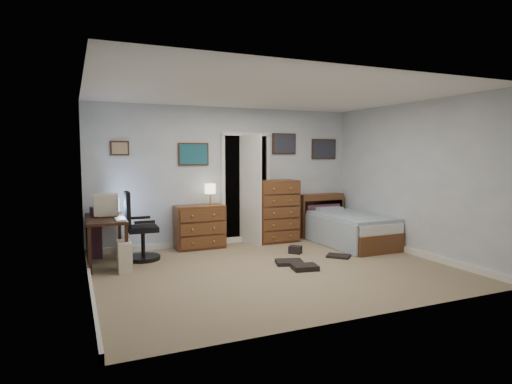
% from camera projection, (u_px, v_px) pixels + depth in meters
% --- Properties ---
extents(floor, '(5.00, 4.00, 0.02)m').
position_uv_depth(floor, '(275.00, 270.00, 6.16)').
color(floor, tan).
rests_on(floor, ground).
extents(computer_desk, '(0.58, 1.23, 0.70)m').
position_uv_depth(computer_desk, '(100.00, 228.00, 6.42)').
color(computer_desk, black).
rests_on(computer_desk, floor).
extents(crt_monitor, '(0.37, 0.34, 0.34)m').
position_uv_depth(crt_monitor, '(106.00, 205.00, 6.56)').
color(crt_monitor, beige).
rests_on(crt_monitor, computer_desk).
extents(keyboard, '(0.15, 0.38, 0.02)m').
position_uv_depth(keyboard, '(120.00, 219.00, 6.18)').
color(keyboard, beige).
rests_on(keyboard, computer_desk).
extents(pc_tower, '(0.20, 0.40, 0.42)m').
position_uv_depth(pc_tower, '(124.00, 256.00, 6.06)').
color(pc_tower, beige).
rests_on(pc_tower, floor).
extents(office_chair, '(0.53, 0.54, 1.08)m').
position_uv_depth(office_chair, '(139.00, 234.00, 6.65)').
color(office_chair, black).
rests_on(office_chair, floor).
extents(media_stack, '(0.17, 0.17, 0.82)m').
position_uv_depth(media_stack, '(96.00, 233.00, 6.78)').
color(media_stack, maroon).
rests_on(media_stack, floor).
extents(low_dresser, '(0.86, 0.44, 0.76)m').
position_uv_depth(low_dresser, '(200.00, 227.00, 7.51)').
color(low_dresser, brown).
rests_on(low_dresser, floor).
extents(table_lamp, '(0.19, 0.19, 0.37)m').
position_uv_depth(table_lamp, '(210.00, 189.00, 7.53)').
color(table_lamp, gold).
rests_on(table_lamp, low_dresser).
extents(doorway, '(0.96, 1.12, 2.05)m').
position_uv_depth(doorway, '(240.00, 188.00, 8.28)').
color(doorway, black).
rests_on(doorway, floor).
extents(tall_dresser, '(0.80, 0.49, 1.17)m').
position_uv_depth(tall_dresser, '(276.00, 211.00, 8.05)').
color(tall_dresser, brown).
rests_on(tall_dresser, floor).
extents(headboard_bookcase, '(0.96, 0.27, 0.86)m').
position_uv_depth(headboard_bookcase, '(321.00, 214.00, 8.58)').
color(headboard_bookcase, brown).
rests_on(headboard_bookcase, floor).
extents(bed, '(1.03, 1.88, 0.61)m').
position_uv_depth(bed, '(348.00, 229.00, 7.84)').
color(bed, brown).
rests_on(bed, floor).
extents(wall_posters, '(4.38, 0.04, 0.60)m').
position_uv_depth(wall_posters, '(257.00, 149.00, 8.03)').
color(wall_posters, '#331E11').
rests_on(wall_posters, floor).
extents(floor_clutter, '(1.38, 1.24, 0.12)m').
position_uv_depth(floor_clutter, '(304.00, 260.00, 6.54)').
color(floor_clutter, black).
rests_on(floor_clutter, floor).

